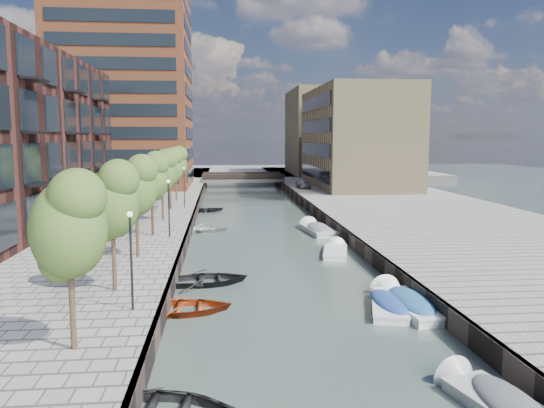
{
  "coord_description": "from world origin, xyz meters",
  "views": [
    {
      "loc": [
        -3.48,
        -13.71,
        8.12
      ],
      "look_at": [
        0.0,
        22.47,
        3.5
      ],
      "focal_mm": 35.0,
      "sensor_mm": 36.0,
      "label": 1
    }
  ],
  "objects": [
    {
      "name": "water",
      "position": [
        0.0,
        40.0,
        0.0
      ],
      "size": [
        300.0,
        300.0,
        0.0
      ],
      "primitive_type": "plane",
      "color": "#38473F",
      "rests_on": "ground"
    },
    {
      "name": "quay_right",
      "position": [
        16.0,
        40.0,
        0.5
      ],
      "size": [
        20.0,
        140.0,
        1.0
      ],
      "primitive_type": "cube",
      "color": "gray",
      "rests_on": "ground"
    },
    {
      "name": "quay_wall_left",
      "position": [
        -6.1,
        40.0,
        0.5
      ],
      "size": [
        0.25,
        140.0,
        1.0
      ],
      "primitive_type": "cube",
      "color": "#332823",
      "rests_on": "ground"
    },
    {
      "name": "quay_wall_right",
      "position": [
        6.1,
        40.0,
        0.5
      ],
      "size": [
        0.25,
        140.0,
        1.0
      ],
      "primitive_type": "cube",
      "color": "#332823",
      "rests_on": "ground"
    },
    {
      "name": "far_closure",
      "position": [
        0.0,
        100.0,
        0.5
      ],
      "size": [
        80.0,
        40.0,
        1.0
      ],
      "primitive_type": "cube",
      "color": "gray",
      "rests_on": "ground"
    },
    {
      "name": "apartment_block",
      "position": [
        -20.0,
        30.0,
        8.0
      ],
      "size": [
        8.0,
        38.0,
        14.0
      ],
      "primitive_type": "cube",
      "color": "#321713",
      "rests_on": "quay_left"
    },
    {
      "name": "tower",
      "position": [
        -17.0,
        65.0,
        16.0
      ],
      "size": [
        18.0,
        18.0,
        30.0
      ],
      "primitive_type": "cube",
      "color": "brown",
      "rests_on": "quay_left"
    },
    {
      "name": "tan_block_near",
      "position": [
        16.0,
        62.0,
        8.0
      ],
      "size": [
        12.0,
        25.0,
        14.0
      ],
      "primitive_type": "cube",
      "color": "#9A895E",
      "rests_on": "quay_right"
    },
    {
      "name": "tan_block_far",
      "position": [
        16.0,
        88.0,
        9.0
      ],
      "size": [
        12.0,
        20.0,
        16.0
      ],
      "primitive_type": "cube",
      "color": "#9A895E",
      "rests_on": "quay_right"
    },
    {
      "name": "bridge",
      "position": [
        0.0,
        72.0,
        1.39
      ],
      "size": [
        13.0,
        6.0,
        1.3
      ],
      "color": "gray",
      "rests_on": "ground"
    },
    {
      "name": "tree_0",
      "position": [
        -8.5,
        4.0,
        5.31
      ],
      "size": [
        2.5,
        2.5,
        5.95
      ],
      "color": "#382619",
      "rests_on": "quay_left"
    },
    {
      "name": "tree_1",
      "position": [
        -8.5,
        11.0,
        5.31
      ],
      "size": [
        2.5,
        2.5,
        5.95
      ],
      "color": "#382619",
      "rests_on": "quay_left"
    },
    {
      "name": "tree_2",
      "position": [
        -8.5,
        18.0,
        5.31
      ],
      "size": [
        2.5,
        2.5,
        5.95
      ],
      "color": "#382619",
      "rests_on": "quay_left"
    },
    {
      "name": "tree_3",
      "position": [
        -8.5,
        25.0,
        5.31
      ],
      "size": [
        2.5,
        2.5,
        5.95
      ],
      "color": "#382619",
      "rests_on": "quay_left"
    },
    {
      "name": "tree_4",
      "position": [
        -8.5,
        32.0,
        5.31
      ],
      "size": [
        2.5,
        2.5,
        5.95
      ],
      "color": "#382619",
      "rests_on": "quay_left"
    },
    {
      "name": "tree_5",
      "position": [
        -8.5,
        39.0,
        5.31
      ],
      "size": [
        2.5,
        2.5,
        5.95
      ],
      "color": "#382619",
      "rests_on": "quay_left"
    },
    {
      "name": "tree_6",
      "position": [
        -8.5,
        46.0,
        5.31
      ],
      "size": [
        2.5,
        2.5,
        5.95
      ],
      "color": "#382619",
      "rests_on": "quay_left"
    },
    {
      "name": "lamp_0",
      "position": [
        -7.2,
        8.0,
        3.51
      ],
      "size": [
        0.24,
        0.24,
        4.12
      ],
      "color": "black",
      "rests_on": "quay_left"
    },
    {
      "name": "lamp_1",
      "position": [
        -7.2,
        24.0,
        3.51
      ],
      "size": [
        0.24,
        0.24,
        4.12
      ],
      "color": "black",
      "rests_on": "quay_left"
    },
    {
      "name": "lamp_2",
      "position": [
        -7.2,
        40.0,
        3.51
      ],
      "size": [
        0.24,
        0.24,
        4.12
      ],
      "color": "black",
      "rests_on": "quay_left"
    },
    {
      "name": "sloop_1",
      "position": [
        -4.37,
        15.13,
        0.0
      ],
      "size": [
        5.1,
        3.96,
        0.97
      ],
      "primitive_type": "imported",
      "rotation": [
        0.0,
        0.0,
        1.71
      ],
      "color": "black",
      "rests_on": "ground"
    },
    {
      "name": "sloop_2",
      "position": [
        -5.26,
        10.39,
        0.0
      ],
      "size": [
        4.67,
        3.48,
        0.93
      ],
      "primitive_type": "imported",
      "rotation": [
        0.0,
        0.0,
        1.64
      ],
      "color": "#9F3411",
      "rests_on": "ground"
    },
    {
      "name": "sloop_3",
      "position": [
        -5.09,
        31.65,
        0.0
      ],
      "size": [
        4.34,
        3.11,
        0.89
      ],
      "primitive_type": "imported",
      "rotation": [
        0.0,
        0.0,
        1.58
      ],
      "color": "silver",
      "rests_on": "ground"
    },
    {
      "name": "sloop_4",
      "position": [
        -5.15,
        44.05,
        0.0
      ],
      "size": [
        4.92,
        4.31,
        0.85
      ],
      "primitive_type": "imported",
      "rotation": [
        0.0,
        0.0,
        1.98
      ],
      "color": "black",
      "rests_on": "ground"
    },
    {
      "name": "motorboat_0",
      "position": [
        4.46,
        10.19,
        0.19
      ],
      "size": [
        2.75,
        4.88,
        1.54
      ],
      "color": "white",
      "rests_on": "ground"
    },
    {
      "name": "motorboat_1",
      "position": [
        4.7,
        0.44,
        0.19
      ],
      "size": [
        2.75,
        5.02,
        1.59
      ],
      "color": "#AEAEAC",
      "rests_on": "ground"
    },
    {
      "name": "motorboat_2",
      "position": [
        4.47,
        22.24,
        0.09
      ],
      "size": [
        2.52,
        4.72,
        1.5
      ],
      "color": "white",
      "rests_on": "ground"
    },
    {
      "name": "motorboat_3",
      "position": [
        5.28,
        10.16,
        0.22
      ],
      "size": [
        2.51,
        5.57,
        1.79
      ],
      "color": "white",
      "rests_on": "ground"
    },
    {
      "name": "motorboat_4",
      "position": [
        4.61,
        30.52,
        0.22
      ],
      "size": [
        2.58,
        5.7,
        1.83
      ],
      "color": "silver",
      "rests_on": "ground"
    },
    {
      "name": "car",
      "position": [
        7.9,
        59.36,
        1.68
      ],
      "size": [
        1.83,
        4.09,
        1.36
      ],
      "primitive_type": "imported",
      "rotation": [
        0.0,
        0.0,
        0.06
      ],
      "color": "#A6A7AB",
      "rests_on": "quay_right"
    }
  ]
}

